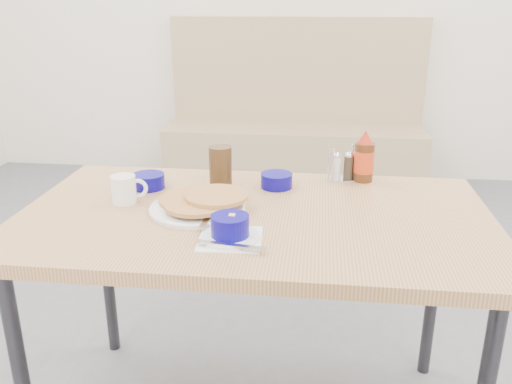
# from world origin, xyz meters

# --- Properties ---
(booth_bench) EXTENTS (1.90, 0.56, 1.22)m
(booth_bench) POSITION_xyz_m (0.00, 2.78, 0.35)
(booth_bench) COLOR tan
(booth_bench) RESTS_ON ground
(dining_table) EXTENTS (1.40, 0.80, 0.76)m
(dining_table) POSITION_xyz_m (0.00, 0.25, 0.70)
(dining_table) COLOR tan
(dining_table) RESTS_ON ground
(pancake_plate) EXTENTS (0.29, 0.31, 0.05)m
(pancake_plate) POSITION_xyz_m (-0.17, 0.25, 0.78)
(pancake_plate) COLOR white
(pancake_plate) RESTS_ON dining_table
(coffee_mug) EXTENTS (0.11, 0.08, 0.09)m
(coffee_mug) POSITION_xyz_m (-0.41, 0.29, 0.80)
(coffee_mug) COLOR white
(coffee_mug) RESTS_ON dining_table
(grits_setting) EXTENTS (0.19, 0.18, 0.07)m
(grits_setting) POSITION_xyz_m (-0.04, 0.06, 0.79)
(grits_setting) COLOR white
(grits_setting) RESTS_ON dining_table
(creamer_bowl) EXTENTS (0.11, 0.11, 0.05)m
(creamer_bowl) POSITION_xyz_m (-0.38, 0.43, 0.78)
(creamer_bowl) COLOR #090572
(creamer_bowl) RESTS_ON dining_table
(butter_bowl) EXTENTS (0.11, 0.11, 0.05)m
(butter_bowl) POSITION_xyz_m (0.05, 0.49, 0.78)
(butter_bowl) COLOR #090572
(butter_bowl) RESTS_ON dining_table
(amber_tumbler) EXTENTS (0.08, 0.08, 0.14)m
(amber_tumbler) POSITION_xyz_m (-0.14, 0.46, 0.83)
(amber_tumbler) COLOR #3A2612
(amber_tumbler) RESTS_ON dining_table
(condiment_caddy) EXTENTS (0.11, 0.08, 0.12)m
(condiment_caddy) POSITION_xyz_m (0.27, 0.59, 0.80)
(condiment_caddy) COLOR silver
(condiment_caddy) RESTS_ON dining_table
(syrup_bottle) EXTENTS (0.07, 0.07, 0.18)m
(syrup_bottle) POSITION_xyz_m (0.34, 0.59, 0.84)
(syrup_bottle) COLOR #47230F
(syrup_bottle) RESTS_ON dining_table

